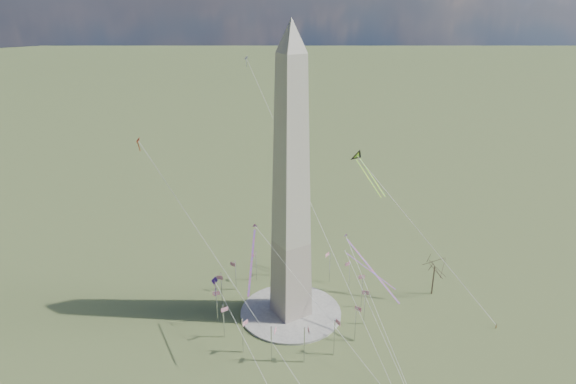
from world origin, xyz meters
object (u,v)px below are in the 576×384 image
washington_monument (291,189)px  person_east (496,326)px  tree_near (435,265)px  kite_delta_black (359,159)px

washington_monument → person_east: washington_monument is taller
person_east → tree_near: bearing=-110.0°
tree_near → kite_delta_black: bearing=112.3°
washington_monument → kite_delta_black: 41.92m
washington_monument → tree_near: 65.43m
kite_delta_black → tree_near: bearing=110.8°
washington_monument → kite_delta_black: (39.39, 14.34, -0.43)m
person_east → washington_monument: bearing=-64.8°
washington_monument → kite_delta_black: size_ratio=5.70×
washington_monument → person_east: (55.28, -44.14, -47.00)m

